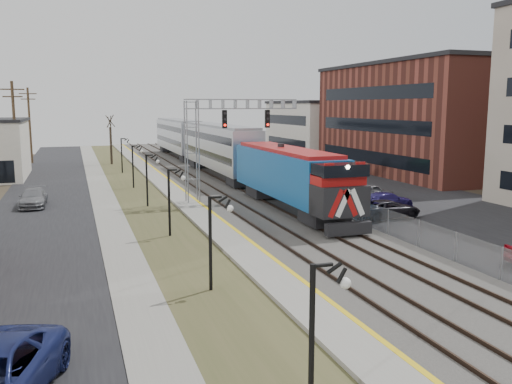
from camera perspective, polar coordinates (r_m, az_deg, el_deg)
name	(u,v)px	position (r m, az deg, el deg)	size (l,w,h in m)	color
ground	(405,362)	(17.62, 15.37, -16.88)	(160.00, 160.00, 0.00)	#473D2D
street_west	(46,197)	(48.68, -21.19, -0.54)	(7.00, 120.00, 0.04)	black
sidewalk	(102,194)	(48.67, -15.90, -0.25)	(2.00, 120.00, 0.08)	gray
grass_median	(137,193)	(48.89, -12.39, -0.08)	(4.00, 120.00, 0.06)	#424525
platform	(171,190)	(49.28, -8.93, 0.20)	(2.00, 120.00, 0.24)	gray
ballast_bed	(225,188)	(50.35, -3.31, 0.46)	(8.00, 120.00, 0.20)	#595651
parking_lot	(341,183)	(54.72, 8.90, 0.97)	(16.00, 120.00, 0.04)	black
platform_edge	(181,188)	(49.41, -7.92, 0.39)	(0.24, 120.00, 0.01)	gold
track_near	(204,187)	(49.84, -5.53, 0.55)	(1.58, 120.00, 0.15)	#2D2119
track_far	(240,185)	(50.73, -1.68, 0.73)	(1.58, 120.00, 0.15)	#2D2119
train	(210,148)	(61.70, -4.88, 4.63)	(3.00, 63.05, 5.33)	#125398
signal_gantry	(213,132)	(42.35, -4.50, 6.29)	(9.00, 1.07, 8.15)	gray
lampposts	(168,202)	(32.22, -9.21, -1.10)	(0.14, 62.14, 4.00)	black
fence	(267,178)	(51.50, 1.19, 1.45)	(0.04, 120.00, 1.60)	gray
buildings_east	(486,119)	(59.03, 23.07, 7.07)	(16.00, 76.00, 15.00)	#AC9D8B
bare_trees	(33,162)	(52.30, -22.46, 2.98)	(12.30, 42.30, 5.95)	#382D23
car_lot_c	(388,210)	(37.95, 13.73, -1.80)	(2.11, 4.57, 1.27)	black
car_lot_d	(387,201)	(41.09, 13.59, -0.96)	(1.81, 4.46, 1.29)	navy
car_lot_e	(371,193)	(44.52, 11.98, -0.08)	(1.65, 4.10, 1.40)	slate
car_lot_f	(283,169)	(59.23, 2.89, 2.43)	(1.67, 4.78, 1.58)	#0E4920
car_street_b	(33,198)	(44.49, -22.42, -0.61)	(1.89, 4.64, 1.35)	slate
car_lot_g	(274,168)	(61.01, 1.90, 2.56)	(1.70, 4.24, 1.44)	#0C3E16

